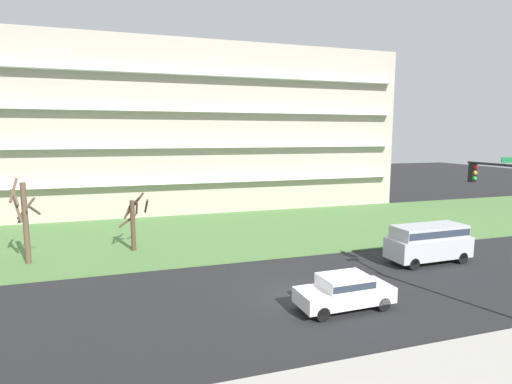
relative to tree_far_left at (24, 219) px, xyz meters
The scene contains 7 objects.
ground 17.03m from the tree_far_left, 34.63° to the right, with size 160.00×160.00×0.00m, color #232326.
grass_lawn_strip 14.78m from the tree_far_left, 17.90° to the left, with size 80.00×16.00×0.08m, color #547F42.
apartment_building 24.10m from the tree_far_left, 53.89° to the left, with size 41.87×13.90×16.91m.
tree_far_left is the anchor object (origin of this frame).
tree_left 6.45m from the tree_far_left, 10.19° to the left, with size 1.99×1.92×3.97m.
van_silver_near_left 24.66m from the tree_far_left, 16.61° to the right, with size 5.25×2.15×2.36m.
sedan_white_center_left 19.16m from the tree_far_left, 37.25° to the right, with size 4.46×1.95×1.57m.
Camera 1 is at (-7.80, -17.60, 7.82)m, focal length 28.61 mm.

